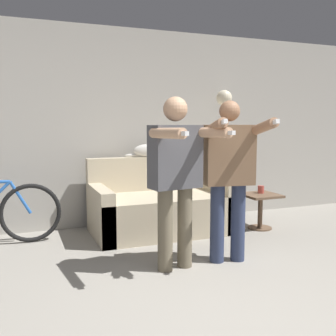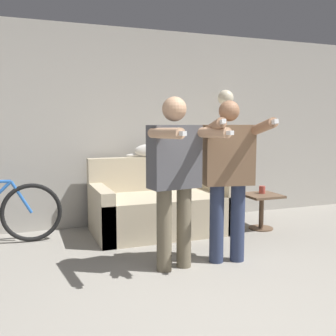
{
  "view_description": "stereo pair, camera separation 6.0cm",
  "coord_description": "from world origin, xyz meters",
  "px_view_note": "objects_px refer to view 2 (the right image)",
  "views": [
    {
      "loc": [
        -1.41,
        -1.97,
        1.37
      ],
      "look_at": [
        0.11,
        1.94,
        0.88
      ],
      "focal_mm": 42.0,
      "sensor_mm": 36.0,
      "label": 1
    },
    {
      "loc": [
        -1.35,
        -2.0,
        1.37
      ],
      "look_at": [
        0.11,
        1.94,
        0.88
      ],
      "focal_mm": 42.0,
      "sensor_mm": 36.0,
      "label": 2
    }
  ],
  "objects_px": {
    "cat": "(150,150)",
    "person_right": "(229,169)",
    "person_left": "(175,170)",
    "side_table": "(262,204)",
    "couch": "(161,208)",
    "cup": "(262,190)",
    "floor_lamp": "(225,127)"
  },
  "relations": [
    {
      "from": "cat",
      "to": "cup",
      "type": "bearing_deg",
      "value": -26.43
    },
    {
      "from": "floor_lamp",
      "to": "side_table",
      "type": "xyz_separation_m",
      "value": [
        0.23,
        -0.59,
        -0.99
      ]
    },
    {
      "from": "person_left",
      "to": "side_table",
      "type": "relative_size",
      "value": 3.53
    },
    {
      "from": "side_table",
      "to": "cup",
      "type": "relative_size",
      "value": 4.68
    },
    {
      "from": "couch",
      "to": "side_table",
      "type": "xyz_separation_m",
      "value": [
        1.26,
        -0.34,
        0.03
      ]
    },
    {
      "from": "side_table",
      "to": "person_left",
      "type": "bearing_deg",
      "value": -149.39
    },
    {
      "from": "floor_lamp",
      "to": "cat",
      "type": "bearing_deg",
      "value": 173.31
    },
    {
      "from": "cat",
      "to": "side_table",
      "type": "relative_size",
      "value": 1.16
    },
    {
      "from": "person_right",
      "to": "floor_lamp",
      "type": "distance_m",
      "value": 1.74
    },
    {
      "from": "couch",
      "to": "cup",
      "type": "distance_m",
      "value": 1.34
    },
    {
      "from": "person_left",
      "to": "person_right",
      "type": "relative_size",
      "value": 1.01
    },
    {
      "from": "cup",
      "to": "person_left",
      "type": "bearing_deg",
      "value": -148.58
    },
    {
      "from": "couch",
      "to": "cat",
      "type": "distance_m",
      "value": 0.8
    },
    {
      "from": "person_left",
      "to": "side_table",
      "type": "distance_m",
      "value": 1.91
    },
    {
      "from": "person_right",
      "to": "cat",
      "type": "height_order",
      "value": "person_right"
    },
    {
      "from": "person_left",
      "to": "person_right",
      "type": "height_order",
      "value": "person_left"
    },
    {
      "from": "person_right",
      "to": "side_table",
      "type": "relative_size",
      "value": 3.48
    },
    {
      "from": "floor_lamp",
      "to": "side_table",
      "type": "bearing_deg",
      "value": -68.65
    },
    {
      "from": "cat",
      "to": "person_right",
      "type": "bearing_deg",
      "value": -80.4
    },
    {
      "from": "person_right",
      "to": "cup",
      "type": "distance_m",
      "value": 1.49
    },
    {
      "from": "person_left",
      "to": "cup",
      "type": "xyz_separation_m",
      "value": [
        1.6,
        0.97,
        -0.43
      ]
    },
    {
      "from": "couch",
      "to": "side_table",
      "type": "height_order",
      "value": "couch"
    },
    {
      "from": "couch",
      "to": "floor_lamp",
      "type": "height_order",
      "value": "floor_lamp"
    },
    {
      "from": "cat",
      "to": "cup",
      "type": "relative_size",
      "value": 5.41
    },
    {
      "from": "person_left",
      "to": "cup",
      "type": "height_order",
      "value": "person_left"
    },
    {
      "from": "person_right",
      "to": "cat",
      "type": "bearing_deg",
      "value": 110.17
    },
    {
      "from": "couch",
      "to": "side_table",
      "type": "distance_m",
      "value": 1.3
    },
    {
      "from": "cat",
      "to": "floor_lamp",
      "type": "relative_size",
      "value": 0.29
    },
    {
      "from": "cat",
      "to": "side_table",
      "type": "distance_m",
      "value": 1.61
    },
    {
      "from": "cat",
      "to": "side_table",
      "type": "bearing_deg",
      "value": -28.97
    },
    {
      "from": "person_right",
      "to": "cat",
      "type": "xyz_separation_m",
      "value": [
        -0.28,
        1.63,
        0.09
      ]
    },
    {
      "from": "cat",
      "to": "couch",
      "type": "bearing_deg",
      "value": -86.36
    }
  ]
}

